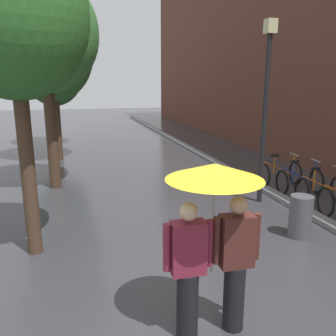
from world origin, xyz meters
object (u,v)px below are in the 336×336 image
at_px(street_tree_2, 52,52).
at_px(street_lamp_post, 266,100).
at_px(street_tree_0, 13,16).
at_px(parked_bicycle_3, 280,173).
at_px(parked_bicycle_1, 321,189).
at_px(couple_under_umbrella, 213,225).
at_px(parked_bicycle_2, 299,181).
at_px(litter_bin, 301,217).
at_px(street_tree_1, 44,34).
at_px(street_tree_3, 53,68).

bearing_deg(street_tree_2, street_lamp_post, -52.25).
distance_m(street_tree_0, parked_bicycle_3, 7.99).
bearing_deg(parked_bicycle_3, street_tree_2, 139.46).
distance_m(parked_bicycle_1, parked_bicycle_3, 1.69).
distance_m(street_tree_0, street_tree_2, 8.11).
bearing_deg(couple_under_umbrella, parked_bicycle_2, 45.41).
distance_m(street_tree_2, parked_bicycle_2, 9.85).
relative_size(parked_bicycle_1, street_lamp_post, 0.26).
relative_size(parked_bicycle_1, parked_bicycle_2, 0.99).
xyz_separation_m(street_tree_0, couple_under_umbrella, (2.28, -2.75, -2.59)).
height_order(street_lamp_post, litter_bin, street_lamp_post).
distance_m(parked_bicycle_2, couple_under_umbrella, 6.38).
xyz_separation_m(street_tree_0, street_tree_1, (0.18, 4.16, 0.26)).
xyz_separation_m(street_tree_1, street_tree_2, (0.01, 3.95, -0.12)).
relative_size(street_tree_1, parked_bicycle_2, 5.09).
bearing_deg(litter_bin, street_lamp_post, 81.37).
bearing_deg(couple_under_umbrella, street_tree_2, 100.91).
xyz_separation_m(street_tree_1, parked_bicycle_3, (6.45, -1.56, -3.88)).
distance_m(parked_bicycle_2, street_lamp_post, 2.61).
bearing_deg(litter_bin, parked_bicycle_3, 63.54).
bearing_deg(street_tree_2, litter_bin, -61.22).
xyz_separation_m(couple_under_umbrella, street_lamp_post, (3.05, 4.20, 1.18)).
relative_size(street_tree_1, street_lamp_post, 1.33).
bearing_deg(street_tree_1, litter_bin, -45.02).
bearing_deg(street_tree_3, parked_bicycle_1, -57.98).
relative_size(street_tree_2, parked_bicycle_1, 5.22).
distance_m(street_tree_3, parked_bicycle_3, 11.69).
distance_m(couple_under_umbrella, litter_bin, 3.56).
bearing_deg(street_tree_0, parked_bicycle_1, 7.65).
xyz_separation_m(street_tree_1, parked_bicycle_1, (6.54, -3.25, -3.88)).
bearing_deg(street_tree_3, street_tree_0, -90.03).
xyz_separation_m(street_tree_0, parked_bicycle_2, (6.70, 1.74, -3.61)).
distance_m(parked_bicycle_1, street_lamp_post, 2.66).
xyz_separation_m(street_tree_1, parked_bicycle_2, (6.52, -2.42, -3.88)).
bearing_deg(parked_bicycle_2, litter_bin, -125.02).
height_order(street_tree_3, street_lamp_post, street_tree_3).
height_order(street_tree_2, parked_bicycle_2, street_tree_2).
bearing_deg(litter_bin, street_tree_2, 118.78).
xyz_separation_m(street_tree_1, couple_under_umbrella, (2.10, -6.90, -2.85)).
xyz_separation_m(parked_bicycle_3, couple_under_umbrella, (-4.36, -5.34, 1.02)).
bearing_deg(litter_bin, parked_bicycle_2, 54.98).
xyz_separation_m(parked_bicycle_2, litter_bin, (-1.69, -2.41, 0.05)).
height_order(street_tree_0, street_tree_1, street_tree_1).
bearing_deg(street_tree_3, street_tree_2, -87.05).
xyz_separation_m(parked_bicycle_3, litter_bin, (-1.63, -3.27, 0.05)).
bearing_deg(parked_bicycle_3, street_lamp_post, -138.97).
bearing_deg(street_tree_2, parked_bicycle_1, -47.80).
xyz_separation_m(street_tree_3, litter_bin, (5.00, -12.31, -3.25)).
relative_size(street_tree_0, couple_under_umbrella, 2.52).
bearing_deg(parked_bicycle_1, street_tree_0, -172.35).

